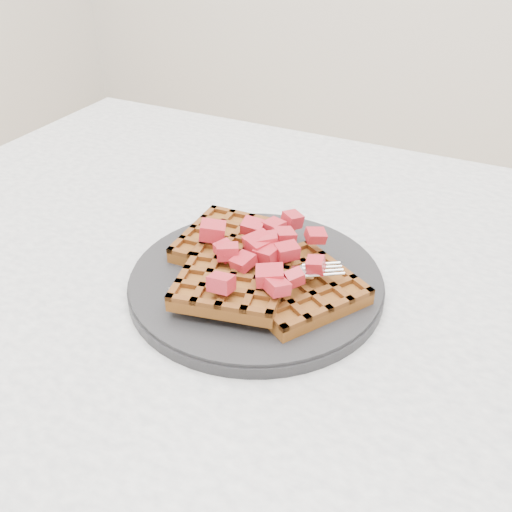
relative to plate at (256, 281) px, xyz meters
name	(u,v)px	position (x,y,z in m)	size (l,w,h in m)	color
table	(317,366)	(0.06, 0.03, -0.12)	(1.20, 0.80, 0.75)	white
plate	(256,281)	(0.00, 0.00, 0.00)	(0.27, 0.27, 0.02)	black
waffles	(255,268)	(0.00, 0.00, 0.02)	(0.22, 0.19, 0.03)	brown
strawberry_pile	(256,244)	(0.00, 0.00, 0.05)	(0.15, 0.15, 0.02)	maroon
fork	(269,291)	(0.03, -0.03, 0.02)	(0.02, 0.18, 0.02)	silver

